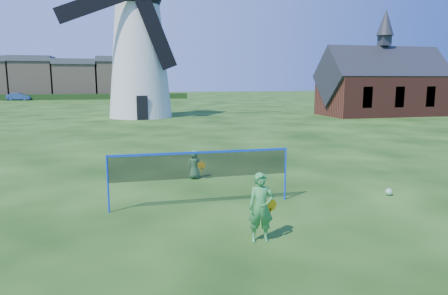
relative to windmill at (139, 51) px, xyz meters
The scene contains 9 objects.
ground 28.77m from the windmill, 87.76° to the right, with size 220.00×220.00×0.00m, color black.
windmill is the anchor object (origin of this frame).
chapel 23.80m from the windmill, ahead, with size 12.10×5.87×10.23m.
badminton_net 28.79m from the windmill, 89.07° to the right, with size 5.05×0.05×1.55m.
player_girl 31.64m from the windmill, 87.71° to the right, with size 0.73×0.46×1.53m.
player_boy 25.81m from the windmill, 88.17° to the right, with size 0.62×0.41×1.02m.
play_ball 30.00m from the windmill, 77.80° to the right, with size 0.22×0.22×0.22m, color green.
hedge 43.65m from the windmill, 118.87° to the left, with size 62.00×0.80×1.00m, color #193814.
car_right 42.48m from the windmill, 116.98° to the left, with size 1.35×3.88×1.28m, color navy.
Camera 1 is at (-2.64, -11.06, 3.49)m, focal length 32.54 mm.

